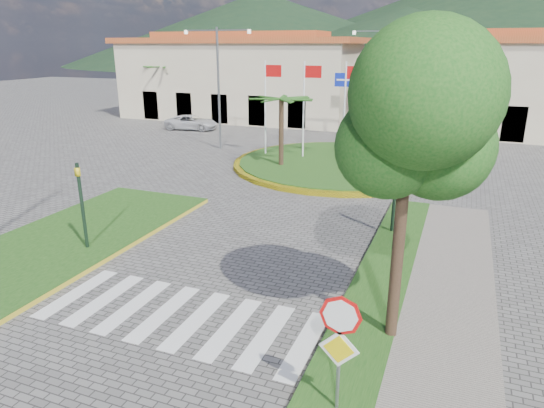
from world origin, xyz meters
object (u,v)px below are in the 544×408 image
at_px(stop_sign, 340,337).
at_px(white_van, 191,122).
at_px(car_dark_b, 401,131).
at_px(roundabout_island, 340,164).
at_px(car_dark_a, 363,134).
at_px(deciduous_tree, 409,131).

bearing_deg(stop_sign, white_van, 125.13).
height_order(white_van, car_dark_b, white_van).
height_order(roundabout_island, stop_sign, roundabout_island).
distance_m(roundabout_island, car_dark_a, 8.32).
bearing_deg(stop_sign, deciduous_tree, 78.82).
distance_m(deciduous_tree, white_van, 32.74).
height_order(deciduous_tree, car_dark_b, deciduous_tree).
xyz_separation_m(car_dark_a, car_dark_b, (2.51, 2.36, 0.05)).
bearing_deg(deciduous_tree, white_van, 129.09).
bearing_deg(car_dark_a, roundabout_island, 164.08).
bearing_deg(deciduous_tree, car_dark_b, 96.82).
bearing_deg(roundabout_island, stop_sign, -76.27).
height_order(stop_sign, car_dark_a, stop_sign).
xyz_separation_m(stop_sign, white_van, (-19.84, 28.20, -1.17)).
height_order(roundabout_island, white_van, roundabout_island).
relative_size(roundabout_island, white_van, 2.86).
height_order(roundabout_island, deciduous_tree, deciduous_tree).
relative_size(stop_sign, white_van, 0.60).
xyz_separation_m(roundabout_island, car_dark_a, (-0.33, 8.31, 0.37)).
xyz_separation_m(roundabout_island, white_van, (-14.95, 8.17, 0.45)).
height_order(white_van, car_dark_a, white_van).
xyz_separation_m(deciduous_tree, car_dark_b, (-3.31, 27.67, -4.59)).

